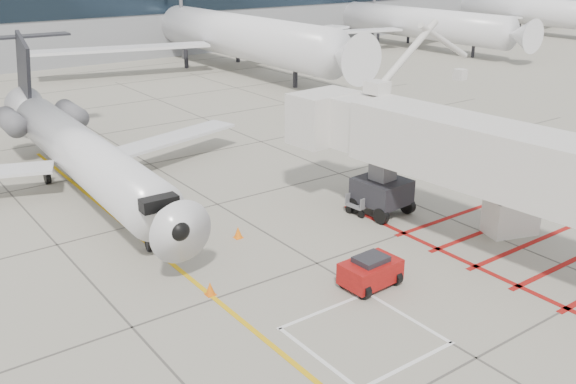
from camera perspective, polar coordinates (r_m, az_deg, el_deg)
ground_plane at (r=23.68m, az=8.72°, el=-9.86°), size 260.00×260.00×0.00m
regional_jet at (r=32.33m, az=-17.00°, el=4.74°), size 22.39×27.78×7.09m
jet_bridge at (r=27.00m, az=17.88°, el=1.82°), size 10.20×19.00×7.34m
pushback_tug at (r=24.50m, az=7.34°, el=-6.94°), size 2.29×1.49×1.30m
baggage_cart at (r=31.21m, az=6.80°, el=-0.90°), size 1.75×1.21×1.05m
ground_power_unit at (r=30.29m, az=19.22°, el=-1.92°), size 2.53×1.94×1.77m
cone_nose at (r=24.07m, az=-6.94°, el=-8.52°), size 0.37×0.37×0.51m
cone_side at (r=28.45m, az=-4.46°, el=-3.59°), size 0.38×0.38×0.53m
bg_aircraft_c at (r=69.95m, az=-5.99°, el=16.20°), size 39.06×43.40×13.02m
bg_aircraft_d at (r=87.13m, az=10.44°, el=16.30°), size 33.88×37.64×11.29m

